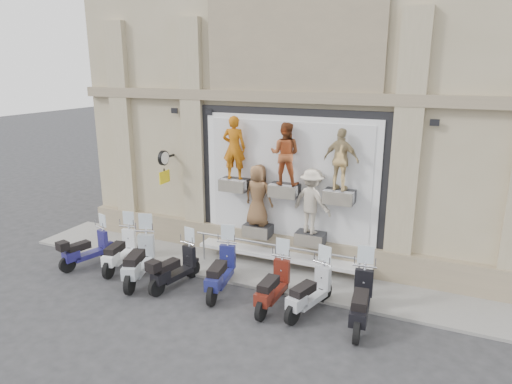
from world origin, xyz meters
TOP-DOWN VIEW (x-y plane):
  - ground at (0.00, 0.00)m, footprint 90.00×90.00m
  - sidewalk at (0.00, 2.10)m, footprint 16.00×2.20m
  - building at (0.00, 7.00)m, footprint 14.00×8.60m
  - shop_vitrine at (0.06, 2.74)m, footprint 5.60×1.00m
  - guard_rail at (0.00, 2.00)m, footprint 5.06×0.10m
  - clock_sign_bracket at (-3.90, 2.47)m, footprint 0.10×0.80m
  - scooter_a at (-5.29, 0.39)m, footprint 0.96×1.83m
  - scooter_b at (-4.27, 0.63)m, footprint 0.91×1.95m
  - scooter_c at (-3.26, 0.20)m, footprint 1.24×2.17m
  - scooter_d at (-2.19, 0.32)m, footprint 0.87×1.88m
  - scooter_e at (-0.94, 0.55)m, footprint 0.93×2.06m
  - scooter_f at (0.57, 0.39)m, footprint 0.57×1.90m
  - scooter_g at (1.46, 0.48)m, footprint 1.04×1.94m
  - scooter_h at (2.67, 0.44)m, footprint 0.82×2.09m

SIDE VIEW (x-z plane):
  - ground at x=0.00m, z-range 0.00..0.00m
  - sidewalk at x=0.00m, z-range 0.00..0.08m
  - guard_rail at x=0.00m, z-range 0.00..0.93m
  - scooter_a at x=-5.29m, z-range 0.00..1.43m
  - scooter_d at x=-2.19m, z-range 0.00..1.48m
  - scooter_g at x=1.46m, z-range 0.00..1.51m
  - scooter_b at x=-4.27m, z-range 0.00..1.53m
  - scooter_f at x=0.57m, z-range 0.00..1.54m
  - scooter_e at x=-0.94m, z-range 0.00..1.62m
  - scooter_h at x=2.67m, z-range 0.00..1.66m
  - scooter_c at x=-3.26m, z-range 0.00..1.70m
  - shop_vitrine at x=0.06m, z-range 0.26..4.56m
  - clock_sign_bracket at x=-3.90m, z-range 2.29..3.31m
  - building at x=0.00m, z-range 0.00..12.00m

